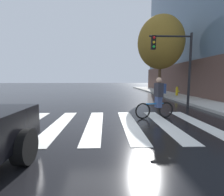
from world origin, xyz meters
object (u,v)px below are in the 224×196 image
(fire_hydrant, at_px, (177,91))
(street_tree_near, at_px, (161,43))
(traffic_light_near, at_px, (176,57))
(cyclist, at_px, (158,98))

(fire_hydrant, height_order, street_tree_near, street_tree_near)
(traffic_light_near, xyz_separation_m, fire_hydrant, (2.39, 5.10, -2.33))
(cyclist, height_order, traffic_light_near, traffic_light_near)
(traffic_light_near, relative_size, street_tree_near, 0.60)
(cyclist, bearing_deg, traffic_light_near, 55.77)
(cyclist, xyz_separation_m, traffic_light_near, (1.88, 2.76, 2.02))
(street_tree_near, bearing_deg, cyclist, -108.58)
(fire_hydrant, bearing_deg, street_tree_near, -176.09)
(cyclist, height_order, fire_hydrant, cyclist)
(traffic_light_near, height_order, fire_hydrant, traffic_light_near)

